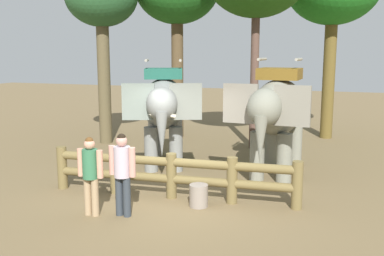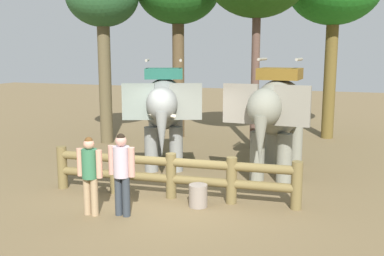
{
  "view_description": "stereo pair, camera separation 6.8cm",
  "coord_description": "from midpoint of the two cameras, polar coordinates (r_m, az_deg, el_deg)",
  "views": [
    {
      "loc": [
        3.67,
        -9.04,
        3.37
      ],
      "look_at": [
        0.0,
        1.68,
        1.4
      ],
      "focal_mm": 41.87,
      "sensor_mm": 36.0,
      "label": 1
    },
    {
      "loc": [
        3.73,
        -9.02,
        3.37
      ],
      "look_at": [
        0.0,
        1.68,
        1.4
      ],
      "focal_mm": 41.87,
      "sensor_mm": 36.0,
      "label": 2
    }
  ],
  "objects": [
    {
      "name": "ground_plane",
      "position": [
        10.32,
        -3.25,
        -9.21
      ],
      "size": [
        60.0,
        60.0,
        0.0
      ],
      "primitive_type": "plane",
      "color": "brown"
    },
    {
      "name": "log_fence",
      "position": [
        10.33,
        -2.83,
        -5.69
      ],
      "size": [
        5.87,
        0.62,
        1.05
      ],
      "color": "brown",
      "rests_on": "ground"
    },
    {
      "name": "elephant_near_left",
      "position": [
        13.01,
        -3.77,
        2.71
      ],
      "size": [
        2.64,
        3.72,
        3.12
      ],
      "color": "gray",
      "rests_on": "ground"
    },
    {
      "name": "elephant_center",
      "position": [
        12.2,
        10.58,
        2.22
      ],
      "size": [
        2.11,
        3.7,
        3.17
      ],
      "color": "gray",
      "rests_on": "ground"
    },
    {
      "name": "tourist_woman_in_black",
      "position": [
        9.4,
        -13.01,
        -5.29
      ],
      "size": [
        0.58,
        0.33,
        1.65
      ],
      "color": "tan",
      "rests_on": "ground"
    },
    {
      "name": "tourist_man_in_blue",
      "position": [
        9.23,
        -9.08,
        -5.15
      ],
      "size": [
        0.61,
        0.36,
        1.73
      ],
      "color": "#2F363E",
      "rests_on": "ground"
    },
    {
      "name": "tree_far_left",
      "position": [
        16.66,
        -11.58,
        15.61
      ],
      "size": [
        2.58,
        2.58,
        6.37
      ],
      "color": "brown",
      "rests_on": "ground"
    },
    {
      "name": "feed_bucket",
      "position": [
        9.86,
        0.66,
        -8.6
      ],
      "size": [
        0.41,
        0.41,
        0.49
      ],
      "color": "gray",
      "rests_on": "ground"
    }
  ]
}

